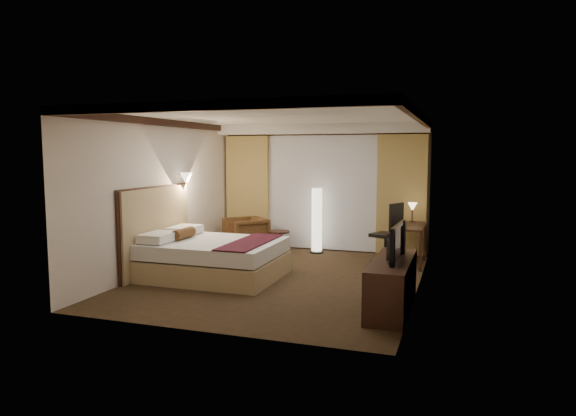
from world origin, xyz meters
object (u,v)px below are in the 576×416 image
(armchair, at_px, (246,233))
(side_table, at_px, (279,243))
(office_chair, at_px, (386,233))
(dresser, at_px, (392,284))
(television, at_px, (391,239))
(floor_lamp, at_px, (317,220))
(bed, at_px, (214,258))
(desk, at_px, (409,245))

(armchair, bearing_deg, side_table, 41.36)
(armchair, distance_m, office_chair, 3.00)
(armchair, xyz_separation_m, office_chair, (2.98, -0.18, 0.18))
(dresser, xyz_separation_m, television, (-0.03, 0.00, 0.62))
(dresser, bearing_deg, side_table, 131.73)
(armchair, relative_size, floor_lamp, 0.59)
(bed, xyz_separation_m, desk, (3.04, 2.09, 0.05))
(armchair, height_order, dresser, armchair)
(armchair, relative_size, television, 0.82)
(bed, distance_m, floor_lamp, 2.85)
(office_chair, height_order, television, office_chair)
(office_chair, distance_m, television, 2.95)
(armchair, distance_m, desk, 3.42)
(bed, xyz_separation_m, side_table, (0.38, 2.18, -0.08))
(office_chair, relative_size, dresser, 0.67)
(bed, distance_m, office_chair, 3.32)
(floor_lamp, distance_m, dresser, 4.02)
(dresser, bearing_deg, office_chair, 99.53)
(side_table, distance_m, desk, 2.66)
(armchair, bearing_deg, office_chair, 40.57)
(side_table, bearing_deg, office_chair, -3.71)
(floor_lamp, relative_size, office_chair, 1.17)
(side_table, distance_m, dresser, 4.06)
(desk, distance_m, television, 3.00)
(side_table, relative_size, office_chair, 0.42)
(armchair, xyz_separation_m, dresser, (3.47, -3.07, -0.06))
(side_table, xyz_separation_m, office_chair, (2.22, -0.14, 0.34))
(armchair, distance_m, floor_lamp, 1.54)
(desk, height_order, dresser, desk)
(armchair, bearing_deg, floor_lamp, 59.03)
(bed, distance_m, armchair, 2.25)
(bed, height_order, floor_lamp, floor_lamp)
(desk, height_order, office_chair, office_chair)
(office_chair, bearing_deg, desk, 30.61)
(office_chair, bearing_deg, television, -57.00)
(floor_lamp, distance_m, office_chair, 1.63)
(bed, relative_size, television, 2.23)
(side_table, relative_size, desk, 0.41)
(floor_lamp, distance_m, television, 3.99)
(floor_lamp, relative_size, television, 1.40)
(side_table, height_order, floor_lamp, floor_lamp)
(desk, relative_size, dresser, 0.69)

